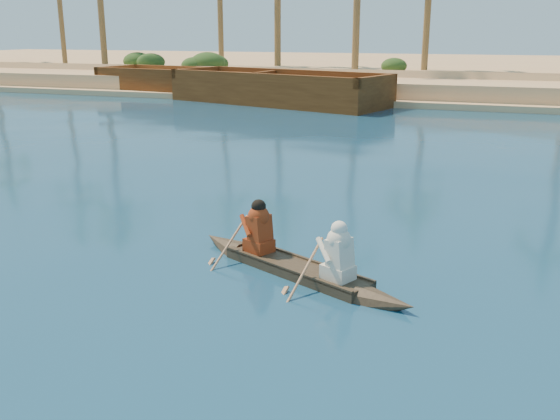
% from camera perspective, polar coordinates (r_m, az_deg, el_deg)
% --- Properties ---
extents(ground, '(160.00, 160.00, 0.00)m').
position_cam_1_polar(ground, '(14.85, 12.25, -1.06)').
color(ground, navy).
rests_on(ground, ground).
extents(sandy_embankment, '(150.00, 51.00, 1.50)m').
position_cam_1_polar(sandy_embankment, '(61.14, 18.64, 11.74)').
color(sandy_embankment, tan).
rests_on(sandy_embankment, ground).
extents(shrub_cluster, '(100.00, 6.00, 2.40)m').
position_cam_1_polar(shrub_cluster, '(45.75, 18.04, 11.44)').
color(shrub_cluster, '#213613').
rests_on(shrub_cluster, ground).
extents(canoe, '(4.89, 2.74, 1.40)m').
position_cam_1_polar(canoe, '(11.38, 1.49, -4.57)').
color(canoe, '#3F3122').
rests_on(canoe, ground).
extents(barge_left, '(13.42, 6.02, 2.16)m').
position_cam_1_polar(barge_left, '(44.01, -8.35, 11.31)').
color(barge_left, brown).
rests_on(barge_left, ground).
extents(barge_mid, '(14.31, 8.12, 2.26)m').
position_cam_1_polar(barge_mid, '(38.61, -0.17, 10.89)').
color(barge_mid, brown).
rests_on(barge_mid, ground).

